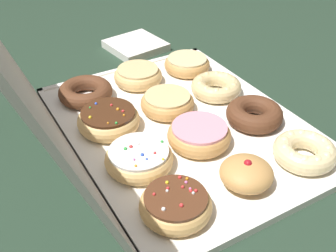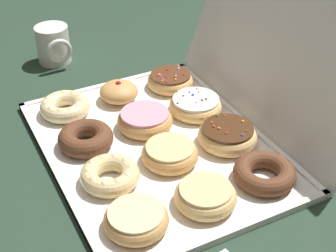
{
  "view_description": "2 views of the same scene",
  "coord_description": "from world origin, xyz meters",
  "px_view_note": "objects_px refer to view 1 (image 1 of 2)",
  "views": [
    {
      "loc": [
        -0.57,
        0.37,
        0.49
      ],
      "look_at": [
        -0.01,
        0.04,
        0.03
      ],
      "focal_mm": 44.27,
      "sensor_mm": 36.0,
      "label": 1
    },
    {
      "loc": [
        0.75,
        -0.36,
        0.64
      ],
      "look_at": [
        -0.0,
        0.03,
        0.05
      ],
      "focal_mm": 53.96,
      "sensor_mm": 36.0,
      "label": 2
    }
  ],
  "objects_px": {
    "glazed_ring_donut_3": "(187,64)",
    "glazed_ring_donut_6": "(169,102)",
    "cruller_donut_2": "(216,87)",
    "sprinkle_donut_9": "(139,158)",
    "sprinkle_donut_8": "(176,205)",
    "chocolate_cake_ring_donut_1": "(254,114)",
    "sprinkle_donut_10": "(109,120)",
    "cruller_donut_0": "(305,151)",
    "donut_box": "(183,127)",
    "glazed_ring_donut_7": "(138,76)",
    "jelly_filled_donut_4": "(245,174)",
    "pink_frosted_donut_5": "(199,135)",
    "chocolate_cake_ring_donut_11": "(85,92)",
    "napkin_stack": "(136,46)"
  },
  "relations": [
    {
      "from": "glazed_ring_donut_3",
      "to": "glazed_ring_donut_6",
      "type": "bearing_deg",
      "value": 135.53
    },
    {
      "from": "cruller_donut_2",
      "to": "sprinkle_donut_9",
      "type": "bearing_deg",
      "value": 117.34
    },
    {
      "from": "cruller_donut_2",
      "to": "sprinkle_donut_8",
      "type": "xyz_separation_m",
      "value": [
        -0.26,
        0.26,
        0.0
      ]
    },
    {
      "from": "chocolate_cake_ring_donut_1",
      "to": "glazed_ring_donut_6",
      "type": "distance_m",
      "value": 0.18
    },
    {
      "from": "sprinkle_donut_10",
      "to": "cruller_donut_0",
      "type": "bearing_deg",
      "value": -135.16
    },
    {
      "from": "donut_box",
      "to": "sprinkle_donut_10",
      "type": "xyz_separation_m",
      "value": [
        0.06,
        0.13,
        0.03
      ]
    },
    {
      "from": "cruller_donut_0",
      "to": "glazed_ring_donut_7",
      "type": "xyz_separation_m",
      "value": [
        0.4,
        0.13,
        0.0
      ]
    },
    {
      "from": "cruller_donut_2",
      "to": "glazed_ring_donut_3",
      "type": "distance_m",
      "value": 0.13
    },
    {
      "from": "jelly_filled_donut_4",
      "to": "sprinkle_donut_9",
      "type": "bearing_deg",
      "value": 45.37
    },
    {
      "from": "donut_box",
      "to": "jelly_filled_donut_4",
      "type": "distance_m",
      "value": 0.2
    },
    {
      "from": "cruller_donut_0",
      "to": "pink_frosted_donut_5",
      "type": "height_order",
      "value": "pink_frosted_donut_5"
    },
    {
      "from": "sprinkle_donut_9",
      "to": "chocolate_cake_ring_donut_11",
      "type": "xyz_separation_m",
      "value": [
        0.26,
        -0.0,
        -0.0
      ]
    },
    {
      "from": "sprinkle_donut_9",
      "to": "chocolate_cake_ring_donut_11",
      "type": "height_order",
      "value": "sprinkle_donut_9"
    },
    {
      "from": "napkin_stack",
      "to": "cruller_donut_2",
      "type": "bearing_deg",
      "value": -172.84
    },
    {
      "from": "jelly_filled_donut_4",
      "to": "pink_frosted_donut_5",
      "type": "distance_m",
      "value": 0.13
    },
    {
      "from": "glazed_ring_donut_3",
      "to": "sprinkle_donut_8",
      "type": "height_order",
      "value": "sprinkle_donut_8"
    },
    {
      "from": "chocolate_cake_ring_donut_1",
      "to": "pink_frosted_donut_5",
      "type": "bearing_deg",
      "value": 91.26
    },
    {
      "from": "jelly_filled_donut_4",
      "to": "chocolate_cake_ring_donut_1",
      "type": "bearing_deg",
      "value": -44.87
    },
    {
      "from": "glazed_ring_donut_3",
      "to": "donut_box",
      "type": "bearing_deg",
      "value": 145.63
    },
    {
      "from": "chocolate_cake_ring_donut_1",
      "to": "sprinkle_donut_10",
      "type": "height_order",
      "value": "sprinkle_donut_10"
    },
    {
      "from": "chocolate_cake_ring_donut_1",
      "to": "sprinkle_donut_8",
      "type": "height_order",
      "value": "sprinkle_donut_8"
    },
    {
      "from": "glazed_ring_donut_3",
      "to": "pink_frosted_donut_5",
      "type": "height_order",
      "value": "pink_frosted_donut_5"
    },
    {
      "from": "jelly_filled_donut_4",
      "to": "glazed_ring_donut_7",
      "type": "relative_size",
      "value": 0.8
    },
    {
      "from": "pink_frosted_donut_5",
      "to": "sprinkle_donut_9",
      "type": "bearing_deg",
      "value": 91.35
    },
    {
      "from": "glazed_ring_donut_3",
      "to": "chocolate_cake_ring_donut_11",
      "type": "distance_m",
      "value": 0.26
    },
    {
      "from": "napkin_stack",
      "to": "jelly_filled_donut_4",
      "type": "bearing_deg",
      "value": 171.09
    },
    {
      "from": "pink_frosted_donut_5",
      "to": "sprinkle_donut_8",
      "type": "relative_size",
      "value": 1.06
    },
    {
      "from": "jelly_filled_donut_4",
      "to": "sprinkle_donut_10",
      "type": "distance_m",
      "value": 0.29
    },
    {
      "from": "cruller_donut_0",
      "to": "glazed_ring_donut_7",
      "type": "height_order",
      "value": "same"
    },
    {
      "from": "glazed_ring_donut_3",
      "to": "jelly_filled_donut_4",
      "type": "bearing_deg",
      "value": 160.81
    },
    {
      "from": "cruller_donut_0",
      "to": "sprinkle_donut_8",
      "type": "xyz_separation_m",
      "value": [
        0.01,
        0.26,
        -0.0
      ]
    },
    {
      "from": "donut_box",
      "to": "sprinkle_donut_10",
      "type": "height_order",
      "value": "sprinkle_donut_10"
    },
    {
      "from": "glazed_ring_donut_3",
      "to": "sprinkle_donut_10",
      "type": "xyz_separation_m",
      "value": [
        -0.13,
        0.26,
        0.0
      ]
    },
    {
      "from": "donut_box",
      "to": "chocolate_cake_ring_donut_11",
      "type": "xyz_separation_m",
      "value": [
        0.19,
        0.13,
        0.02
      ]
    },
    {
      "from": "donut_box",
      "to": "chocolate_cake_ring_donut_1",
      "type": "relative_size",
      "value": 4.94
    },
    {
      "from": "cruller_donut_2",
      "to": "pink_frosted_donut_5",
      "type": "xyz_separation_m",
      "value": [
        -0.13,
        0.13,
        0.0
      ]
    },
    {
      "from": "sprinkle_donut_9",
      "to": "napkin_stack",
      "type": "xyz_separation_m",
      "value": [
        0.45,
        -0.22,
        -0.02
      ]
    },
    {
      "from": "donut_box",
      "to": "sprinkle_donut_8",
      "type": "distance_m",
      "value": 0.24
    },
    {
      "from": "glazed_ring_donut_6",
      "to": "chocolate_cake_ring_donut_11",
      "type": "relative_size",
      "value": 0.96
    },
    {
      "from": "donut_box",
      "to": "glazed_ring_donut_6",
      "type": "relative_size",
      "value": 4.98
    },
    {
      "from": "chocolate_cake_ring_donut_1",
      "to": "jelly_filled_donut_4",
      "type": "relative_size",
      "value": 1.27
    },
    {
      "from": "jelly_filled_donut_4",
      "to": "chocolate_cake_ring_donut_11",
      "type": "height_order",
      "value": "jelly_filled_donut_4"
    },
    {
      "from": "glazed_ring_donut_3",
      "to": "jelly_filled_donut_4",
      "type": "distance_m",
      "value": 0.41
    },
    {
      "from": "pink_frosted_donut_5",
      "to": "chocolate_cake_ring_donut_1",
      "type": "bearing_deg",
      "value": -88.74
    },
    {
      "from": "donut_box",
      "to": "chocolate_cake_ring_donut_11",
      "type": "height_order",
      "value": "chocolate_cake_ring_donut_11"
    },
    {
      "from": "jelly_filled_donut_4",
      "to": "chocolate_cake_ring_donut_11",
      "type": "bearing_deg",
      "value": 18.07
    },
    {
      "from": "jelly_filled_donut_4",
      "to": "sprinkle_donut_8",
      "type": "distance_m",
      "value": 0.13
    },
    {
      "from": "pink_frosted_donut_5",
      "to": "glazed_ring_donut_6",
      "type": "bearing_deg",
      "value": -4.08
    },
    {
      "from": "glazed_ring_donut_7",
      "to": "chocolate_cake_ring_donut_11",
      "type": "height_order",
      "value": "glazed_ring_donut_7"
    },
    {
      "from": "cruller_donut_2",
      "to": "napkin_stack",
      "type": "height_order",
      "value": "cruller_donut_2"
    }
  ]
}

